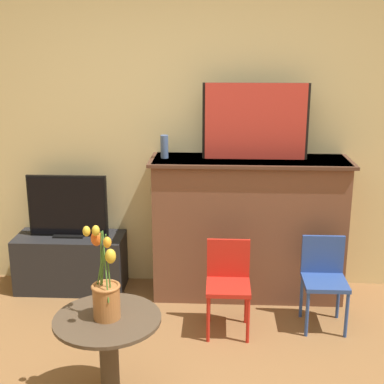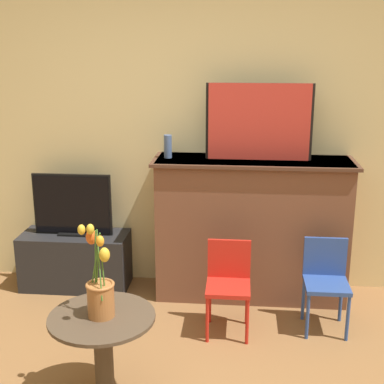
% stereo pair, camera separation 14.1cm
% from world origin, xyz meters
% --- Properties ---
extents(wall_back, '(8.00, 0.06, 2.70)m').
position_xyz_m(wall_back, '(0.00, 2.13, 1.35)').
color(wall_back, beige).
rests_on(wall_back, ground).
extents(fireplace_mantel, '(1.54, 0.48, 1.13)m').
position_xyz_m(fireplace_mantel, '(0.46, 1.88, 0.58)').
color(fireplace_mantel, brown).
rests_on(fireplace_mantel, ground).
extents(painting, '(0.80, 0.03, 0.57)m').
position_xyz_m(painting, '(0.49, 1.89, 1.41)').
color(painting, black).
rests_on(painting, fireplace_mantel).
extents(mantel_candle, '(0.06, 0.06, 0.18)m').
position_xyz_m(mantel_candle, '(-0.20, 1.88, 1.21)').
color(mantel_candle, '#4C6699').
rests_on(mantel_candle, fireplace_mantel).
extents(tv_stand, '(0.88, 0.38, 0.46)m').
position_xyz_m(tv_stand, '(-0.99, 1.89, 0.23)').
color(tv_stand, '#232326').
rests_on(tv_stand, ground).
extents(tv_monitor, '(0.64, 0.12, 0.51)m').
position_xyz_m(tv_monitor, '(-0.99, 1.90, 0.71)').
color(tv_monitor, black).
rests_on(tv_monitor, tv_stand).
extents(chair_red, '(0.30, 0.30, 0.65)m').
position_xyz_m(chair_red, '(0.29, 1.31, 0.38)').
color(chair_red, red).
rests_on(chair_red, ground).
extents(chair_blue, '(0.30, 0.30, 0.65)m').
position_xyz_m(chair_blue, '(0.98, 1.41, 0.38)').
color(chair_blue, '#2D4C99').
rests_on(chair_blue, ground).
extents(side_table, '(0.59, 0.59, 0.56)m').
position_xyz_m(side_table, '(-0.37, 0.42, 0.36)').
color(side_table, '#4C3D2D').
rests_on(side_table, ground).
extents(vase_tulips, '(0.20, 0.24, 0.52)m').
position_xyz_m(vase_tulips, '(-0.38, 0.42, 0.72)').
color(vase_tulips, '#AD6B38').
rests_on(vase_tulips, side_table).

